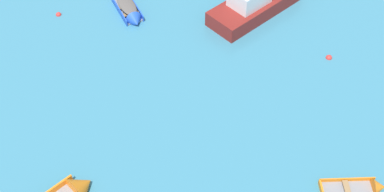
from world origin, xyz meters
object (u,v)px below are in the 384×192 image
Objects in this scene: rowboat_orange_foreground_center at (367,188)px; mooring_buoy_far_field at (59,15)px; rowboat_blue_near_right at (130,12)px; mooring_buoy_central at (329,58)px.

rowboat_orange_foreground_center is 8.75× the size of mooring_buoy_far_field.
rowboat_orange_foreground_center is (12.71, -11.16, -0.17)m from rowboat_blue_near_right.
rowboat_blue_near_right is 1.11× the size of rowboat_orange_foreground_center.
rowboat_blue_near_right is 4.41m from mooring_buoy_far_field.
rowboat_blue_near_right is 12.08m from mooring_buoy_central.
mooring_buoy_far_field is (-16.17, 2.29, 0.00)m from mooring_buoy_central.
rowboat_blue_near_right is 9.68× the size of mooring_buoy_far_field.
rowboat_orange_foreground_center is 8.19× the size of mooring_buoy_central.
rowboat_blue_near_right is at bearing 4.78° from mooring_buoy_far_field.
rowboat_orange_foreground_center is 20.22m from mooring_buoy_far_field.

